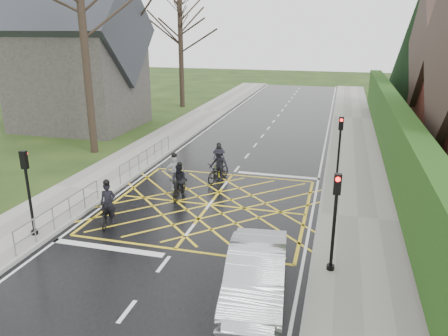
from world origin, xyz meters
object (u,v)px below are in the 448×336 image
at_px(cyclist_back, 180,184).
at_px(car, 256,275).
at_px(cyclist_front, 174,177).
at_px(cyclist_lead, 219,164).
at_px(cyclist_mid, 219,168).
at_px(cyclist_rear, 108,210).

distance_m(cyclist_back, car, 7.98).
distance_m(cyclist_back, cyclist_front, 0.93).
distance_m(cyclist_front, car, 8.91).
distance_m(cyclist_back, cyclist_lead, 3.55).
height_order(cyclist_lead, car, cyclist_lead).
relative_size(cyclist_mid, car, 0.43).
relative_size(cyclist_back, car, 0.37).
bearing_deg(cyclist_back, cyclist_lead, 75.70).
relative_size(cyclist_back, cyclist_front, 0.90).
xyz_separation_m(cyclist_rear, cyclist_front, (1.16, 3.96, 0.09)).
height_order(cyclist_mid, cyclist_front, cyclist_mid).
xyz_separation_m(cyclist_front, car, (5.18, -7.25, 0.08)).
bearing_deg(car, cyclist_lead, 104.78).
relative_size(cyclist_rear, cyclist_front, 1.04).
distance_m(cyclist_rear, cyclist_lead, 7.11).
bearing_deg(cyclist_lead, cyclist_rear, -128.96).
distance_m(cyclist_mid, cyclist_lead, 0.94).
height_order(cyclist_rear, cyclist_back, cyclist_rear).
bearing_deg(cyclist_front, cyclist_rear, -129.69).
distance_m(cyclist_lead, car, 10.67).
distance_m(cyclist_rear, car, 7.14).
height_order(cyclist_front, cyclist_lead, cyclist_front).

